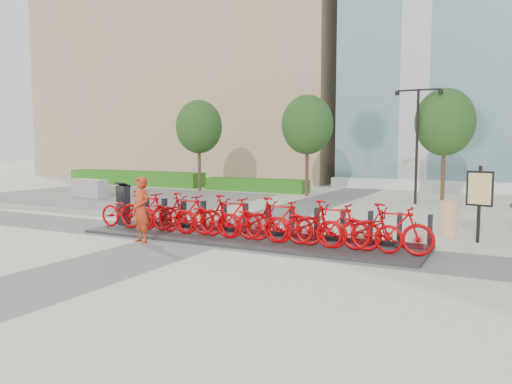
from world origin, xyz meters
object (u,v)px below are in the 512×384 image
at_px(worker_red, 141,210).
at_px(map_sign, 480,192).
at_px(bike_0, 127,211).
at_px(jersey_barrier, 90,188).
at_px(kiosk, 123,204).
at_px(construction_barrel, 448,219).

bearing_deg(worker_red, map_sign, 46.62).
relative_size(bike_0, jersey_barrier, 0.87).
bearing_deg(jersey_barrier, map_sign, -0.27).
xyz_separation_m(worker_red, jersey_barrier, (-9.87, 7.83, -0.43)).
distance_m(bike_0, kiosk, 0.81).
bearing_deg(bike_0, jersey_barrier, 51.49).
bearing_deg(jersey_barrier, bike_0, -26.79).
bearing_deg(jersey_barrier, kiosk, -26.67).
xyz_separation_m(kiosk, map_sign, (10.21, 2.27, 0.63)).
distance_m(kiosk, map_sign, 10.48).
distance_m(bike_0, worker_red, 2.05).
bearing_deg(jersey_barrier, construction_barrel, 1.17).
bearing_deg(map_sign, kiosk, -153.84).
height_order(kiosk, jersey_barrier, kiosk).
bearing_deg(worker_red, bike_0, 161.90).
xyz_separation_m(kiosk, construction_barrel, (9.40, 2.89, -0.22)).
bearing_deg(construction_barrel, jersey_barrier, 169.45).
distance_m(worker_red, map_sign, 8.97).
bearing_deg(jersey_barrier, worker_red, -26.70).
relative_size(bike_0, map_sign, 0.97).
bearing_deg(construction_barrel, bike_0, -158.82).
height_order(jersey_barrier, map_sign, map_sign).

